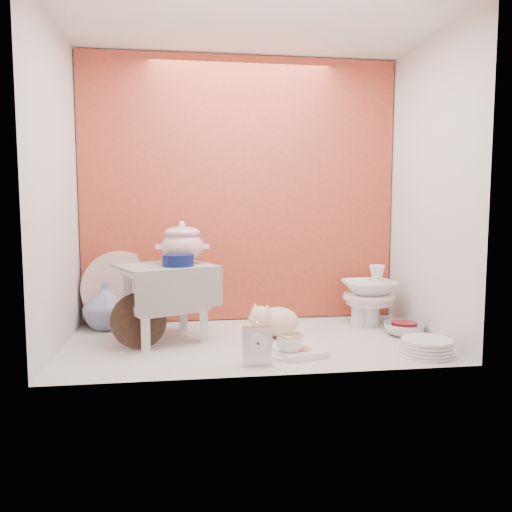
{
  "coord_description": "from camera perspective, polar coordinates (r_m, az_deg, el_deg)",
  "views": [
    {
      "loc": [
        -0.32,
        -2.41,
        0.67
      ],
      "look_at": [
        0.02,
        0.02,
        0.42
      ],
      "focal_mm": 35.67,
      "sensor_mm": 36.0,
      "label": 1
    }
  ],
  "objects": [
    {
      "name": "niche_shell",
      "position": [
        2.62,
        -0.94,
        11.5
      ],
      "size": [
        1.86,
        1.03,
        1.53
      ],
      "color": "#BA472E",
      "rests_on": "ground"
    },
    {
      "name": "dinner_plate_stack",
      "position": [
        2.42,
        18.58,
        -9.64
      ],
      "size": [
        0.3,
        0.3,
        0.07
      ],
      "primitive_type": "cylinder",
      "rotation": [
        0.0,
        0.0,
        0.33
      ],
      "color": "white",
      "rests_on": "ground"
    },
    {
      "name": "crystal_bowl",
      "position": [
        2.74,
        16.28,
        -7.89
      ],
      "size": [
        0.25,
        0.25,
        0.06
      ],
      "primitive_type": "imported",
      "rotation": [
        0.0,
        0.0,
        -0.27
      ],
      "color": "silver",
      "rests_on": "ground"
    },
    {
      "name": "mantel_clock",
      "position": [
        2.15,
        0.11,
        -9.79
      ],
      "size": [
        0.12,
        0.04,
        0.18
      ],
      "primitive_type": "cube",
      "rotation": [
        0.0,
        0.0,
        -0.01
      ],
      "color": "silver",
      "rests_on": "ground"
    },
    {
      "name": "lacquer_tray",
      "position": [
        2.46,
        -13.01,
        -7.08
      ],
      "size": [
        0.28,
        0.16,
        0.26
      ],
      "primitive_type": null,
      "rotation": [
        0.0,
        0.0,
        0.29
      ],
      "color": "black",
      "rests_on": "ground"
    },
    {
      "name": "teacup_saucer",
      "position": [
        2.29,
        3.8,
        -11.02
      ],
      "size": [
        0.23,
        0.23,
        0.01
      ],
      "primitive_type": "cylinder",
      "rotation": [
        0.0,
        0.0,
        -0.34
      ],
      "color": "white",
      "rests_on": "ground"
    },
    {
      "name": "blue_white_vase",
      "position": [
        2.87,
        -16.48,
        -5.36
      ],
      "size": [
        0.27,
        0.27,
        0.25
      ],
      "primitive_type": "imported",
      "rotation": [
        0.0,
        0.0,
        0.12
      ],
      "color": "silver",
      "rests_on": "ground"
    },
    {
      "name": "clear_glass_vase",
      "position": [
        2.89,
        11.56,
        -5.8
      ],
      "size": [
        0.11,
        0.11,
        0.19
      ],
      "primitive_type": "cylinder",
      "rotation": [
        0.0,
        0.0,
        -0.16
      ],
      "color": "silver",
      "rests_on": "ground"
    },
    {
      "name": "lattice_dish",
      "position": [
        2.32,
        4.81,
        -10.64
      ],
      "size": [
        0.25,
        0.25,
        0.03
      ],
      "primitive_type": "cube",
      "rotation": [
        0.0,
        0.0,
        0.28
      ],
      "color": "white",
      "rests_on": "ground"
    },
    {
      "name": "floral_platter",
      "position": [
        2.92,
        -15.03,
        -3.51
      ],
      "size": [
        0.42,
        0.14,
        0.41
      ],
      "primitive_type": null,
      "rotation": [
        0.0,
        0.0,
        0.22
      ],
      "color": "white",
      "rests_on": "ground"
    },
    {
      "name": "porcelain_tower",
      "position": [
        2.9,
        12.55,
        -4.29
      ],
      "size": [
        0.36,
        0.36,
        0.34
      ],
      "primitive_type": null,
      "rotation": [
        0.0,
        0.0,
        -0.26
      ],
      "color": "white",
      "rests_on": "ground"
    },
    {
      "name": "plush_pig",
      "position": [
        2.59,
        2.4,
        -7.31
      ],
      "size": [
        0.29,
        0.21,
        0.16
      ],
      "primitive_type": "ellipsoid",
      "rotation": [
        0.0,
        0.0,
        0.06
      ],
      "color": "beige",
      "rests_on": "ground"
    },
    {
      "name": "cobalt_bowl",
      "position": [
        2.46,
        -8.73,
        -0.47
      ],
      "size": [
        0.18,
        0.18,
        0.06
      ],
      "primitive_type": "cylinder",
      "rotation": [
        0.0,
        0.0,
        -0.22
      ],
      "color": "#0A154E",
      "rests_on": "step_stool"
    },
    {
      "name": "step_stool",
      "position": [
        2.55,
        -10.11,
        -5.17
      ],
      "size": [
        0.55,
        0.52,
        0.38
      ],
      "primitive_type": null,
      "rotation": [
        0.0,
        0.0,
        0.42
      ],
      "color": "silver",
      "rests_on": "ground"
    },
    {
      "name": "ground",
      "position": [
        2.52,
        -0.39,
        -9.58
      ],
      "size": [
        1.8,
        1.8,
        0.0
      ],
      "primitive_type": "plane",
      "color": "silver",
      "rests_on": "ground"
    },
    {
      "name": "soup_tureen",
      "position": [
        2.56,
        -8.27,
        1.54
      ],
      "size": [
        0.25,
        0.25,
        0.21
      ],
      "primitive_type": null,
      "rotation": [
        0.0,
        0.0,
        -0.0
      ],
      "color": "white",
      "rests_on": "step_stool"
    },
    {
      "name": "gold_rim_teacup",
      "position": [
        2.28,
        3.81,
        -9.78
      ],
      "size": [
        0.14,
        0.14,
        0.09
      ],
      "primitive_type": "imported",
      "rotation": [
        0.0,
        0.0,
        0.2
      ],
      "color": "white",
      "rests_on": "teacup_saucer"
    }
  ]
}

